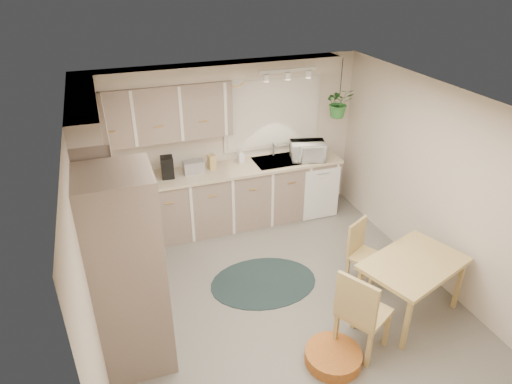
% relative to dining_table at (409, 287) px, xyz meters
% --- Properties ---
extents(floor, '(4.20, 4.20, 0.00)m').
position_rel_dining_table_xyz_m(floor, '(-1.29, 0.72, -0.35)').
color(floor, '#69665C').
rests_on(floor, ground).
extents(ceiling, '(4.20, 4.20, 0.00)m').
position_rel_dining_table_xyz_m(ceiling, '(-1.29, 0.72, 2.05)').
color(ceiling, white).
rests_on(ceiling, wall_back).
extents(wall_back, '(4.00, 0.04, 2.40)m').
position_rel_dining_table_xyz_m(wall_back, '(-1.29, 2.82, 0.85)').
color(wall_back, beige).
rests_on(wall_back, floor).
extents(wall_front, '(4.00, 0.04, 2.40)m').
position_rel_dining_table_xyz_m(wall_front, '(-1.29, -1.38, 0.85)').
color(wall_front, beige).
rests_on(wall_front, floor).
extents(wall_left, '(0.04, 4.20, 2.40)m').
position_rel_dining_table_xyz_m(wall_left, '(-3.29, 0.72, 0.85)').
color(wall_left, beige).
rests_on(wall_left, floor).
extents(wall_right, '(0.04, 4.20, 2.40)m').
position_rel_dining_table_xyz_m(wall_right, '(0.71, 0.72, 0.85)').
color(wall_right, beige).
rests_on(wall_right, floor).
extents(base_cab_left, '(0.60, 1.85, 0.90)m').
position_rel_dining_table_xyz_m(base_cab_left, '(-2.99, 1.59, 0.10)').
color(base_cab_left, gray).
rests_on(base_cab_left, floor).
extents(base_cab_back, '(3.60, 0.60, 0.90)m').
position_rel_dining_table_xyz_m(base_cab_back, '(-1.49, 2.52, 0.10)').
color(base_cab_back, gray).
rests_on(base_cab_back, floor).
extents(counter_left, '(0.64, 1.89, 0.04)m').
position_rel_dining_table_xyz_m(counter_left, '(-2.98, 1.59, 0.57)').
color(counter_left, '#C8B192').
rests_on(counter_left, base_cab_left).
extents(counter_back, '(3.64, 0.64, 0.04)m').
position_rel_dining_table_xyz_m(counter_back, '(-1.49, 2.51, 0.57)').
color(counter_back, '#C8B192').
rests_on(counter_back, base_cab_back).
extents(oven_stack, '(0.65, 0.65, 2.10)m').
position_rel_dining_table_xyz_m(oven_stack, '(-2.96, 0.34, 0.70)').
color(oven_stack, gray).
rests_on(oven_stack, floor).
extents(wall_oven_face, '(0.02, 0.56, 0.58)m').
position_rel_dining_table_xyz_m(wall_oven_face, '(-2.64, 0.34, 0.70)').
color(wall_oven_face, silver).
rests_on(wall_oven_face, oven_stack).
extents(upper_cab_left, '(0.35, 2.00, 0.75)m').
position_rel_dining_table_xyz_m(upper_cab_left, '(-3.11, 1.72, 1.47)').
color(upper_cab_left, gray).
rests_on(upper_cab_left, wall_left).
extents(upper_cab_back, '(2.00, 0.35, 0.75)m').
position_rel_dining_table_xyz_m(upper_cab_back, '(-2.29, 2.64, 1.47)').
color(upper_cab_back, gray).
rests_on(upper_cab_back, wall_back).
extents(soffit_left, '(0.30, 2.00, 0.20)m').
position_rel_dining_table_xyz_m(soffit_left, '(-3.14, 1.72, 1.95)').
color(soffit_left, beige).
rests_on(soffit_left, wall_left).
extents(soffit_back, '(3.60, 0.30, 0.20)m').
position_rel_dining_table_xyz_m(soffit_back, '(-1.49, 2.67, 1.95)').
color(soffit_back, beige).
rests_on(soffit_back, wall_back).
extents(cooktop, '(0.52, 0.58, 0.02)m').
position_rel_dining_table_xyz_m(cooktop, '(-2.97, 1.02, 0.59)').
color(cooktop, silver).
rests_on(cooktop, counter_left).
extents(range_hood, '(0.40, 0.60, 0.14)m').
position_rel_dining_table_xyz_m(range_hood, '(-2.99, 1.02, 1.05)').
color(range_hood, silver).
rests_on(range_hood, upper_cab_left).
extents(window_blinds, '(1.40, 0.02, 1.00)m').
position_rel_dining_table_xyz_m(window_blinds, '(-0.59, 2.79, 1.25)').
color(window_blinds, white).
rests_on(window_blinds, wall_back).
extents(window_frame, '(1.50, 0.02, 1.10)m').
position_rel_dining_table_xyz_m(window_frame, '(-0.59, 2.80, 1.25)').
color(window_frame, beige).
rests_on(window_frame, wall_back).
extents(sink, '(0.70, 0.48, 0.10)m').
position_rel_dining_table_xyz_m(sink, '(-0.59, 2.52, 0.55)').
color(sink, '#9FA1A7').
rests_on(sink, counter_back).
extents(dishwasher_front, '(0.58, 0.02, 0.83)m').
position_rel_dining_table_xyz_m(dishwasher_front, '(0.01, 2.21, 0.07)').
color(dishwasher_front, silver).
rests_on(dishwasher_front, base_cab_back).
extents(track_light_bar, '(0.80, 0.04, 0.04)m').
position_rel_dining_table_xyz_m(track_light_bar, '(-0.59, 2.27, 1.98)').
color(track_light_bar, silver).
rests_on(track_light_bar, ceiling).
extents(wall_clock, '(0.30, 0.03, 0.30)m').
position_rel_dining_table_xyz_m(wall_clock, '(-1.14, 2.79, 1.83)').
color(wall_clock, gold).
rests_on(wall_clock, wall_back).
extents(dining_table, '(1.31, 1.08, 0.71)m').
position_rel_dining_table_xyz_m(dining_table, '(0.00, 0.00, 0.00)').
color(dining_table, tan).
rests_on(dining_table, floor).
extents(chair_left, '(0.63, 0.63, 1.00)m').
position_rel_dining_table_xyz_m(chair_left, '(-0.77, -0.28, 0.15)').
color(chair_left, tan).
rests_on(chair_left, floor).
extents(chair_back, '(0.53, 0.53, 0.83)m').
position_rel_dining_table_xyz_m(chair_back, '(-0.17, 0.61, 0.06)').
color(chair_back, tan).
rests_on(chair_back, floor).
extents(braided_rug, '(1.42, 1.12, 0.01)m').
position_rel_dining_table_xyz_m(braided_rug, '(-1.37, 1.03, -0.35)').
color(braided_rug, black).
rests_on(braided_rug, floor).
extents(pet_bed, '(0.71, 0.71, 0.13)m').
position_rel_dining_table_xyz_m(pet_bed, '(-1.14, -0.38, -0.29)').
color(pet_bed, '#B96C25').
rests_on(pet_bed, floor).
extents(microwave, '(0.55, 0.39, 0.34)m').
position_rel_dining_table_xyz_m(microwave, '(-0.16, 2.42, 0.76)').
color(microwave, silver).
rests_on(microwave, counter_back).
extents(soap_bottle, '(0.13, 0.21, 0.09)m').
position_rel_dining_table_xyz_m(soap_bottle, '(-1.13, 2.67, 0.63)').
color(soap_bottle, silver).
rests_on(soap_bottle, counter_back).
extents(hanging_plant, '(0.47, 0.50, 0.34)m').
position_rel_dining_table_xyz_m(hanging_plant, '(0.30, 2.42, 1.37)').
color(hanging_plant, '#2C6F2C').
rests_on(hanging_plant, ceiling).
extents(coffee_maker, '(0.18, 0.22, 0.29)m').
position_rel_dining_table_xyz_m(coffee_maker, '(-2.23, 2.52, 0.73)').
color(coffee_maker, black).
rests_on(coffee_maker, counter_back).
extents(toaster, '(0.29, 0.17, 0.18)m').
position_rel_dining_table_xyz_m(toaster, '(-1.86, 2.54, 0.68)').
color(toaster, '#9FA1A7').
rests_on(toaster, counter_back).
extents(knife_block, '(0.11, 0.11, 0.22)m').
position_rel_dining_table_xyz_m(knife_block, '(-1.59, 2.57, 0.70)').
color(knife_block, tan).
rests_on(knife_block, counter_back).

